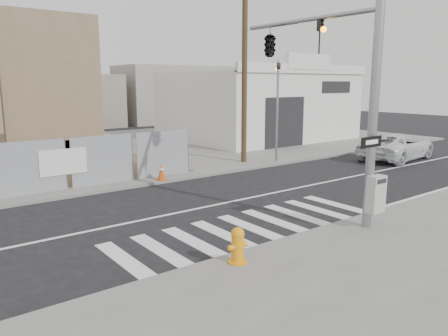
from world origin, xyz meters
TOP-DOWN VIEW (x-y plane):
  - ground at (0.00, 0.00)m, footprint 100.00×100.00m
  - sidewalk_far at (0.00, 14.00)m, footprint 50.00×20.00m
  - signal_pole at (2.49, -2.05)m, footprint 0.96×5.87m
  - far_signal_pole at (8.00, 4.60)m, footprint 0.16×0.20m
  - concrete_wall_right at (-0.50, 14.08)m, footprint 5.50×1.30m
  - auto_shop at (14.00, 12.97)m, footprint 12.00×10.20m
  - utility_pole_right at (6.50, 5.50)m, footprint 1.60×0.28m
  - fire_hydrant at (-2.10, -4.55)m, footprint 0.54×0.53m
  - suv at (14.15, 1.36)m, footprint 5.58×3.05m
  - traffic_cone_d at (0.85, 4.22)m, footprint 0.39×0.39m

SIDE VIEW (x-z plane):
  - ground at x=0.00m, z-range 0.00..0.00m
  - sidewalk_far at x=0.00m, z-range 0.00..0.12m
  - traffic_cone_d at x=0.85m, z-range 0.11..0.84m
  - fire_hydrant at x=-2.10m, z-range 0.11..0.96m
  - suv at x=14.15m, z-range 0.00..1.48m
  - auto_shop at x=14.00m, z-range -0.44..5.51m
  - concrete_wall_right at x=-0.50m, z-range -0.62..7.38m
  - far_signal_pole at x=8.00m, z-range 0.68..6.28m
  - signal_pole at x=2.49m, z-range 1.28..8.28m
  - utility_pole_right at x=6.50m, z-range 0.20..10.20m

